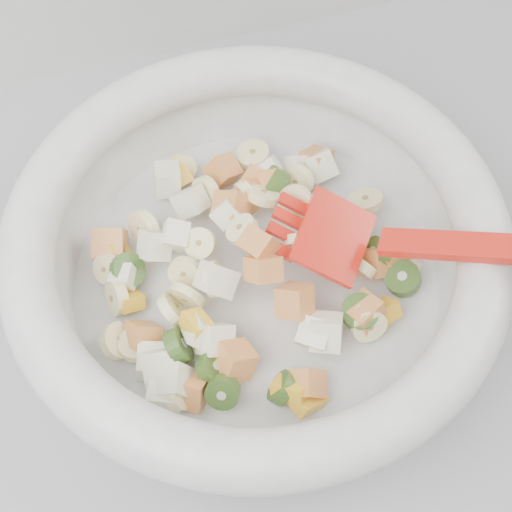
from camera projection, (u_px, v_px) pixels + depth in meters
name	position (u px, v px, depth m)	size (l,w,h in m)	color
counter	(152.00, 488.00, 0.92)	(2.00, 0.60, 0.90)	gray
mixing_bowl	(256.00, 251.00, 0.51)	(0.42, 0.36, 0.15)	silver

